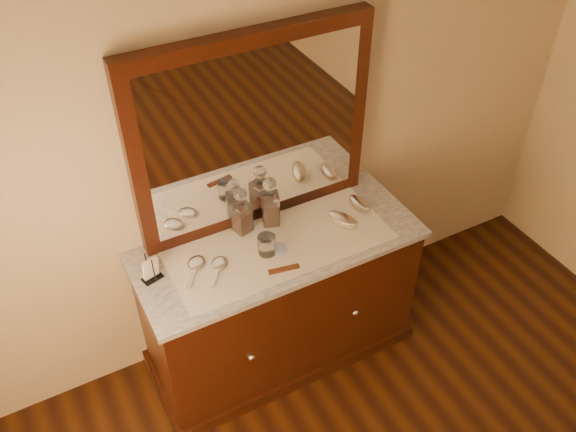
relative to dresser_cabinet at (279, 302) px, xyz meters
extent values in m
plane|color=tan|center=(0.00, 0.29, 0.99)|extent=(4.50, 4.50, 0.00)
cube|color=black|center=(0.00, 0.00, 0.00)|extent=(1.40, 0.55, 0.82)
cube|color=black|center=(0.00, 0.00, -0.37)|extent=(1.46, 0.59, 0.08)
sphere|color=silver|center=(-0.30, -0.28, 0.04)|extent=(0.04, 0.04, 0.04)
sphere|color=silver|center=(0.30, -0.28, 0.04)|extent=(0.04, 0.04, 0.04)
cube|color=white|center=(0.00, 0.00, 0.42)|extent=(1.44, 0.59, 0.03)
cube|color=black|center=(0.00, 0.25, 0.94)|extent=(1.20, 0.08, 1.00)
cube|color=white|center=(0.00, 0.21, 0.94)|extent=(1.06, 0.01, 0.86)
cube|color=white|center=(0.00, -0.02, 0.44)|extent=(1.10, 0.45, 0.00)
cylinder|color=white|center=(-0.02, -0.05, 0.45)|extent=(0.10, 0.10, 0.01)
cube|color=brown|center=(-0.06, -0.18, 0.45)|extent=(0.15, 0.05, 0.01)
cube|color=black|center=(-0.63, 0.06, 0.44)|extent=(0.11, 0.08, 0.01)
cylinder|color=black|center=(-0.62, 0.03, 0.51)|extent=(0.01, 0.01, 0.14)
cylinder|color=black|center=(-0.63, 0.09, 0.51)|extent=(0.01, 0.01, 0.14)
cube|color=white|center=(-0.63, 0.06, 0.51)|extent=(0.08, 0.05, 0.11)
cube|color=#933D15|center=(-0.12, 0.16, 0.50)|extent=(0.08, 0.08, 0.12)
cube|color=white|center=(-0.12, 0.16, 0.53)|extent=(0.10, 0.10, 0.17)
cylinder|color=white|center=(-0.12, 0.16, 0.63)|extent=(0.04, 0.04, 0.03)
sphere|color=white|center=(-0.12, 0.16, 0.67)|extent=(0.08, 0.08, 0.07)
cube|color=#933D15|center=(0.03, 0.15, 0.51)|extent=(0.09, 0.09, 0.13)
cube|color=white|center=(0.03, 0.15, 0.53)|extent=(0.11, 0.11, 0.18)
cylinder|color=white|center=(0.03, 0.15, 0.64)|extent=(0.05, 0.05, 0.03)
sphere|color=white|center=(0.03, 0.15, 0.69)|extent=(0.09, 0.09, 0.07)
ellipsoid|color=tan|center=(0.35, -0.03, 0.46)|extent=(0.14, 0.19, 0.03)
ellipsoid|color=silver|center=(0.35, -0.03, 0.48)|extent=(0.14, 0.19, 0.03)
ellipsoid|color=tan|center=(0.50, 0.04, 0.46)|extent=(0.09, 0.16, 0.02)
ellipsoid|color=silver|center=(0.50, 0.04, 0.47)|extent=(0.09, 0.16, 0.02)
ellipsoid|color=silver|center=(-0.41, 0.05, 0.45)|extent=(0.13, 0.13, 0.02)
cube|color=silver|center=(-0.47, -0.03, 0.45)|extent=(0.10, 0.12, 0.01)
ellipsoid|color=silver|center=(-0.32, -0.01, 0.45)|extent=(0.12, 0.12, 0.02)
cube|color=silver|center=(-0.37, -0.08, 0.45)|extent=(0.09, 0.11, 0.01)
cylinder|color=white|center=(-0.08, -0.04, 0.49)|extent=(0.09, 0.09, 0.10)
camera|label=1|loc=(-0.97, -1.93, 2.48)|focal=37.48mm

